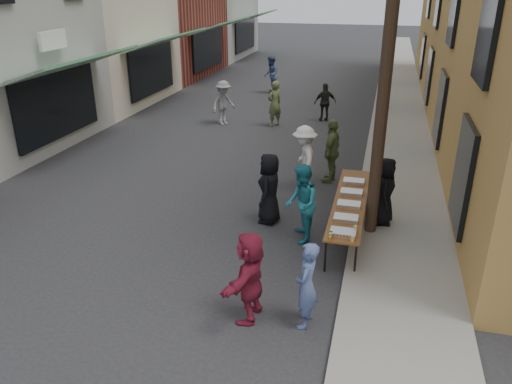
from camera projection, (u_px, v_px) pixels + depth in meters
The scene contains 26 objects.
ground at pixel (136, 278), 9.65m from camera, with size 120.00×120.00×0.00m, color #28282B.
sidewalk at pixel (399, 110), 21.82m from camera, with size 2.20×60.00×0.10m, color gray.
storefront_row at pixel (82, 6), 23.65m from camera, with size 8.00×37.00×9.00m.
utility_pole_near at pixel (391, 26), 9.55m from camera, with size 0.26×0.26×9.00m, color #2D2116.
utility_pole_mid at pixel (394, 1), 20.23m from camera, with size 0.26×0.26×9.00m, color #2D2116.
serving_table at pixel (350, 202), 11.20m from camera, with size 0.70×4.00×0.75m.
catering_tray_sausage at pixel (343, 233), 9.70m from camera, with size 0.50×0.33×0.08m, color maroon.
catering_tray_foil_b at pixel (346, 218), 10.28m from camera, with size 0.50×0.33×0.08m, color #B2B2B7.
catering_tray_buns at pixel (349, 205), 10.90m from camera, with size 0.50×0.33×0.08m, color tan.
catering_tray_foil_d at pixel (351, 192), 11.52m from camera, with size 0.50×0.33×0.08m, color #B2B2B7.
catering_tray_buns_end at pixel (354, 181), 12.15m from camera, with size 0.50×0.33×0.08m, color tan.
condiment_jar_a at pixel (330, 238), 9.48m from camera, with size 0.07×0.07×0.08m, color #A57F26.
condiment_jar_b at pixel (330, 236), 9.57m from camera, with size 0.07×0.07×0.08m, color #A57F26.
condiment_jar_c at pixel (331, 234), 9.66m from camera, with size 0.07×0.07×0.08m, color #A57F26.
cup_stack at pixel (352, 239), 9.42m from camera, with size 0.08×0.08×0.12m, color tan.
guest_front_a at pixel (269, 189), 11.59m from camera, with size 0.83×0.54×1.69m, color black.
guest_front_b at pixel (306, 285), 8.07m from camera, with size 0.56×0.37×1.53m, color #4E6198.
guest_front_c at pixel (301, 204), 10.74m from camera, with size 0.85×0.66×1.75m, color teal.
guest_front_d at pixel (304, 158), 13.37m from camera, with size 1.16×0.67×1.79m, color white.
guest_front_e at pixel (332, 151), 13.93m from camera, with size 1.06×0.44×1.81m, color #5D6E3F.
guest_queue_back at pixel (250, 277), 8.23m from camera, with size 1.49×0.48×1.61m, color maroon.
server at pixel (384, 191), 11.33m from camera, with size 0.77×0.50×1.58m, color black.
passerby_left at pixel (223, 103), 19.53m from camera, with size 1.11×0.64×1.72m, color gray.
passerby_mid at pixel (325, 102), 20.01m from camera, with size 0.90×0.37×1.53m, color black.
passerby_right at pixel (275, 104), 19.26m from camera, with size 0.65×0.42×1.77m, color #57663B.
passerby_far at pixel (271, 75), 24.86m from camera, with size 0.90×0.70×1.85m, color #445784.
Camera 1 is at (4.32, -7.36, 5.34)m, focal length 35.00 mm.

